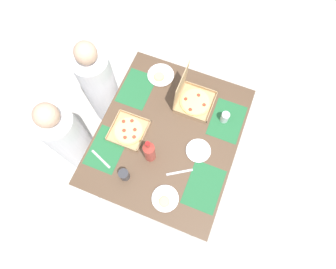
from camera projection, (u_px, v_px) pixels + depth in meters
name	position (u px, v px, depth m)	size (l,w,h in m)	color
ground_plane	(168.00, 159.00, 2.98)	(6.00, 6.00, 0.00)	beige
dining_table	(168.00, 139.00, 2.37)	(1.33, 1.13, 0.75)	#3F3328
placemat_near_left	(204.00, 187.00, 2.12)	(0.36, 0.26, 0.00)	#236638
placemat_near_right	(227.00, 121.00, 2.32)	(0.36, 0.26, 0.00)	#236638
placemat_far_left	(107.00, 149.00, 2.23)	(0.36, 0.26, 0.00)	#236638
placemat_far_right	(137.00, 89.00, 2.43)	(0.36, 0.26, 0.00)	#236638
pizza_box_center	(129.00, 131.00, 2.27)	(0.29, 0.29, 0.04)	tan
pizza_box_edge_far	(192.00, 98.00, 2.33)	(0.30, 0.31, 0.34)	tan
plate_far_right	(198.00, 151.00, 2.22)	(0.20, 0.20, 0.02)	white
plate_near_left	(161.00, 75.00, 2.46)	(0.24, 0.24, 0.03)	white
plate_middle	(165.00, 199.00, 2.08)	(0.20, 0.20, 0.03)	white
soda_bottle	(149.00, 151.00, 2.09)	(0.09, 0.09, 0.32)	#B2382D
cup_clear_left	(225.00, 117.00, 2.27)	(0.07, 0.07, 0.10)	silver
cup_dark	(124.00, 175.00, 2.10)	(0.08, 0.08, 0.11)	#333338
knife_by_near_left	(180.00, 172.00, 2.16)	(0.21, 0.02, 0.01)	#B7B7BC
knife_by_far_right	(101.00, 159.00, 2.20)	(0.21, 0.02, 0.01)	#B7B7BC
diner_left_seat	(71.00, 141.00, 2.50)	(0.32, 0.32, 1.17)	white
diner_right_seat	(101.00, 88.00, 2.70)	(0.32, 0.32, 1.15)	white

